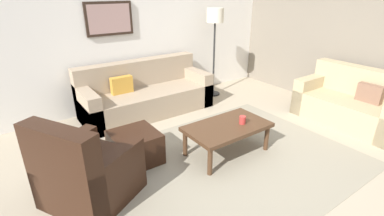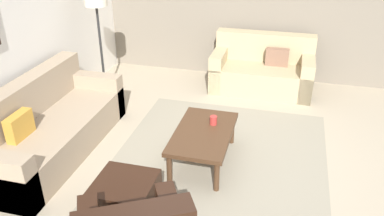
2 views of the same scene
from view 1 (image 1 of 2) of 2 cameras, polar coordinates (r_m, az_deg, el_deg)
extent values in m
plane|color=tan|center=(3.71, 6.99, -10.77)|extent=(8.00, 8.00, 0.00)
cube|color=silver|center=(5.33, -11.89, 15.50)|extent=(6.00, 0.12, 2.80)
cube|color=slate|center=(5.64, 31.77, 13.05)|extent=(0.12, 5.20, 2.80)
cube|color=gray|center=(3.71, 6.99, -10.71)|extent=(3.29, 2.49, 0.01)
cube|color=gray|center=(5.06, -8.89, 1.36)|extent=(2.25, 0.89, 0.42)
cube|color=gray|center=(5.26, -10.67, 4.75)|extent=(2.25, 0.24, 0.88)
cube|color=gray|center=(4.70, -20.14, -0.24)|extent=(0.20, 0.89, 0.62)
cube|color=gray|center=(5.52, 0.57, 4.61)|extent=(0.20, 0.89, 0.62)
cube|color=gold|center=(4.89, -13.94, 4.52)|extent=(0.36, 0.12, 0.28)
cube|color=tan|center=(5.26, 28.90, -0.51)|extent=(0.83, 1.60, 0.42)
cube|color=tan|center=(5.45, 30.79, 2.44)|extent=(0.24, 1.60, 0.88)
cube|color=tan|center=(5.53, 22.79, 2.78)|extent=(0.83, 0.20, 0.62)
cube|color=brown|center=(5.14, 32.13, 2.50)|extent=(0.12, 0.36, 0.28)
cube|color=black|center=(3.21, -19.44, -13.31)|extent=(1.09, 1.09, 0.44)
cube|color=black|center=(2.92, -24.24, -12.10)|extent=(0.56, 0.80, 0.95)
cube|color=black|center=(2.98, -15.09, -14.00)|extent=(0.78, 0.53, 0.60)
cube|color=black|center=(3.38, -23.59, -10.44)|extent=(0.78, 0.53, 0.60)
cube|color=black|center=(3.68, -11.32, -7.71)|extent=(0.56, 0.56, 0.40)
cylinder|color=#472D1C|center=(3.38, 3.63, -10.71)|extent=(0.06, 0.06, 0.36)
cylinder|color=#472D1C|center=(3.99, 14.75, -5.85)|extent=(0.06, 0.06, 0.36)
cylinder|color=#472D1C|center=(3.74, -1.39, -7.11)|extent=(0.06, 0.06, 0.36)
cylinder|color=#472D1C|center=(4.29, 9.53, -3.21)|extent=(0.06, 0.06, 0.36)
cube|color=#472D1C|center=(3.73, 7.11, -3.78)|extent=(1.10, 0.64, 0.05)
cylinder|color=#B2332D|center=(3.77, 10.11, -2.37)|extent=(0.09, 0.09, 0.10)
cylinder|color=black|center=(5.95, 4.20, 2.92)|extent=(0.28, 0.28, 0.03)
cylinder|color=#262626|center=(5.75, 4.41, 9.58)|extent=(0.04, 0.04, 1.45)
cylinder|color=beige|center=(5.61, 4.69, 18.10)|extent=(0.32, 0.32, 0.26)
cube|color=black|center=(5.07, -16.29, 16.86)|extent=(0.79, 0.04, 0.54)
cube|color=gray|center=(5.06, -16.23, 16.85)|extent=(0.71, 0.01, 0.46)
camera|label=2|loc=(2.27, -86.40, 19.58)|focal=36.80mm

